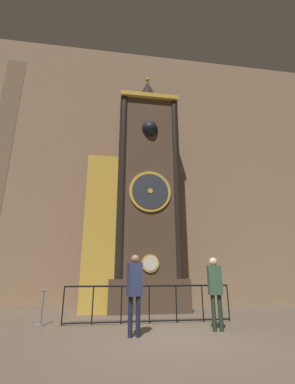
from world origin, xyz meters
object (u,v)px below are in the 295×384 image
object	(u,v)px
visitor_far	(215,285)
visitor_near	(135,286)
clock_tower	(139,199)
stanchion_post	(41,314)

from	to	relation	value
visitor_far	visitor_near	bearing A→B (deg)	-165.71
clock_tower	visitor_far	size ratio (longest dim) A/B	5.95
clock_tower	stanchion_post	distance (m)	5.52
clock_tower	stanchion_post	size ratio (longest dim) A/B	11.24
clock_tower	stanchion_post	bearing A→B (deg)	-143.38
stanchion_post	visitor_far	bearing A→B (deg)	-16.73
stanchion_post	clock_tower	bearing A→B (deg)	36.62
clock_tower	visitor_near	bearing A→B (deg)	-97.38
clock_tower	visitor_far	world-z (taller)	clock_tower
visitor_far	clock_tower	bearing A→B (deg)	121.07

